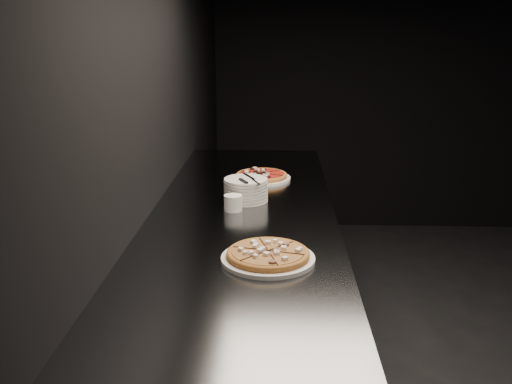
{
  "coord_description": "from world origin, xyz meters",
  "views": [
    {
      "loc": [
        -1.99,
        -2.16,
        1.63
      ],
      "look_at": [
        -2.08,
        0.07,
        0.99
      ],
      "focal_mm": 40.0,
      "sensor_mm": 36.0,
      "label": 1
    }
  ],
  "objects_px": {
    "counter": "(244,316)",
    "pizza_tomato": "(262,176)",
    "plate_stack": "(246,190)",
    "pizza_mushroom": "(268,255)",
    "cutlery": "(247,179)",
    "ramekin": "(233,202)"
  },
  "relations": [
    {
      "from": "pizza_mushroom",
      "to": "cutlery",
      "type": "distance_m",
      "value": 0.65
    },
    {
      "from": "counter",
      "to": "ramekin",
      "type": "bearing_deg",
      "value": 142.4
    },
    {
      "from": "plate_stack",
      "to": "ramekin",
      "type": "xyz_separation_m",
      "value": [
        -0.04,
        -0.14,
        -0.01
      ]
    },
    {
      "from": "counter",
      "to": "pizza_mushroom",
      "type": "xyz_separation_m",
      "value": [
        0.11,
        -0.48,
        0.48
      ]
    },
    {
      "from": "pizza_mushroom",
      "to": "plate_stack",
      "type": "bearing_deg",
      "value": 99.29
    },
    {
      "from": "counter",
      "to": "plate_stack",
      "type": "bearing_deg",
      "value": 89.08
    },
    {
      "from": "pizza_tomato",
      "to": "cutlery",
      "type": "height_order",
      "value": "cutlery"
    },
    {
      "from": "pizza_tomato",
      "to": "ramekin",
      "type": "relative_size",
      "value": 4.48
    },
    {
      "from": "pizza_mushroom",
      "to": "plate_stack",
      "type": "distance_m",
      "value": 0.66
    },
    {
      "from": "counter",
      "to": "cutlery",
      "type": "height_order",
      "value": "cutlery"
    },
    {
      "from": "pizza_tomato",
      "to": "plate_stack",
      "type": "bearing_deg",
      "value": -99.16
    },
    {
      "from": "pizza_mushroom",
      "to": "pizza_tomato",
      "type": "xyz_separation_m",
      "value": [
        -0.05,
        1.01,
        -0.0
      ]
    },
    {
      "from": "plate_stack",
      "to": "cutlery",
      "type": "xyz_separation_m",
      "value": [
        0.01,
        -0.01,
        0.05
      ]
    },
    {
      "from": "pizza_mushroom",
      "to": "ramekin",
      "type": "xyz_separation_m",
      "value": [
        -0.15,
        0.51,
        0.02
      ]
    },
    {
      "from": "counter",
      "to": "plate_stack",
      "type": "height_order",
      "value": "plate_stack"
    },
    {
      "from": "pizza_tomato",
      "to": "pizza_mushroom",
      "type": "bearing_deg",
      "value": -87.15
    },
    {
      "from": "counter",
      "to": "pizza_mushroom",
      "type": "bearing_deg",
      "value": -77.2
    },
    {
      "from": "counter",
      "to": "cutlery",
      "type": "distance_m",
      "value": 0.58
    },
    {
      "from": "cutlery",
      "to": "pizza_mushroom",
      "type": "bearing_deg",
      "value": -107.7
    },
    {
      "from": "counter",
      "to": "pizza_mushroom",
      "type": "distance_m",
      "value": 0.69
    },
    {
      "from": "counter",
      "to": "pizza_tomato",
      "type": "distance_m",
      "value": 0.71
    },
    {
      "from": "pizza_tomato",
      "to": "ramekin",
      "type": "xyz_separation_m",
      "value": [
        -0.1,
        -0.49,
        0.02
      ]
    }
  ]
}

